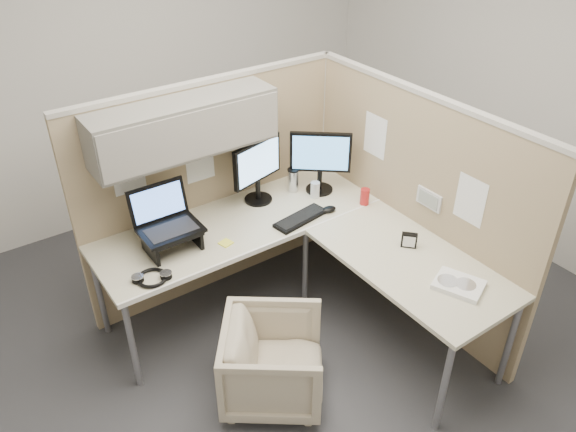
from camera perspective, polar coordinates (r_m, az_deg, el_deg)
ground at (r=4.00m, az=0.90°, el=-12.35°), size 4.50×4.50×0.00m
partition_back at (r=3.84m, az=-8.88°, el=5.48°), size 2.00×0.36×1.63m
partition_right at (r=3.94m, az=12.25°, el=1.18°), size 0.07×2.03×1.63m
desk at (r=3.69m, az=1.42°, el=-2.86°), size 2.00×1.98×0.73m
office_chair at (r=3.47m, az=-1.52°, el=-14.24°), size 0.79×0.80×0.60m
monitor_left at (r=3.94m, az=-3.13°, el=5.04°), size 0.43×0.20×0.47m
monitor_right at (r=4.06m, az=3.31°, el=5.97°), size 0.36×0.31×0.47m
laptop_station at (r=3.59m, az=-12.06°, el=-1.07°), size 0.38×0.32×0.39m
keyboard at (r=3.84m, az=1.29°, el=-0.25°), size 0.42×0.19×0.02m
mouse at (r=3.94m, az=4.16°, el=0.69°), size 0.12×0.08×0.04m
travel_mug at (r=4.14m, az=0.52°, el=3.69°), size 0.08×0.08×0.18m
soda_can_green at (r=4.03m, az=7.80°, el=1.96°), size 0.07×0.07×0.12m
soda_can_silver at (r=4.08m, az=2.77°, el=2.69°), size 0.07×0.07×0.12m
sticky_note_c at (r=3.80m, az=-9.26°, el=-1.33°), size 0.10×0.10×0.01m
sticky_note_a at (r=3.64m, az=-6.33°, el=-2.74°), size 0.09×0.09×0.01m
headphones at (r=3.42m, az=-13.64°, el=-6.10°), size 0.24×0.24×0.03m
paper_stack at (r=3.42m, az=16.95°, el=-6.69°), size 0.30×0.33×0.03m
desk_clock at (r=3.65m, az=12.20°, el=-2.42°), size 0.10×0.10×0.10m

